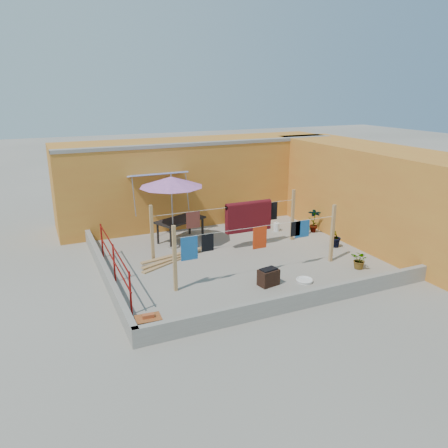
{
  "coord_description": "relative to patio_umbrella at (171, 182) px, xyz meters",
  "views": [
    {
      "loc": [
        -5.63,
        -11.48,
        5.11
      ],
      "look_at": [
        -0.34,
        0.3,
        1.08
      ],
      "focal_mm": 35.0,
      "sensor_mm": 36.0,
      "label": 1
    }
  ],
  "objects": [
    {
      "name": "wall_back",
      "position": [
        2.04,
        2.93,
        -0.62
      ],
      "size": [
        11.0,
        3.27,
        3.21
      ],
      "color": "#C07C2A",
      "rests_on": "ground"
    },
    {
      "name": "water_jug_a",
      "position": [
        4.79,
        -0.65,
        -2.06
      ],
      "size": [
        0.24,
        0.24,
        0.38
      ],
      "color": "silver",
      "rests_on": "ground"
    },
    {
      "name": "water_jug_b",
      "position": [
        4.05,
        0.1,
        -2.07
      ],
      "size": [
        0.23,
        0.23,
        0.36
      ],
      "color": "silver",
      "rests_on": "ground"
    },
    {
      "name": "brick_stack",
      "position": [
        -2.16,
        -4.97,
        -2.02
      ],
      "size": [
        0.57,
        0.43,
        0.48
      ],
      "color": "#9D5024",
      "rests_on": "ground"
    },
    {
      "name": "outdoor_table",
      "position": [
        0.44,
        0.52,
        -1.51
      ],
      "size": [
        1.88,
        1.44,
        0.79
      ],
      "color": "black",
      "rests_on": "ground"
    },
    {
      "name": "clothesline_rig",
      "position": [
        2.13,
        -1.24,
        -1.2
      ],
      "size": [
        5.09,
        2.35,
        1.8
      ],
      "color": "tan",
      "rests_on": "ground"
    },
    {
      "name": "ground",
      "position": [
        1.54,
        -1.77,
        -2.23
      ],
      "size": [
        80.0,
        80.0,
        0.0
      ],
      "primitive_type": "plane",
      "color": "#9E998E",
      "rests_on": "ground"
    },
    {
      "name": "plant_right_c",
      "position": [
        4.45,
        -4.01,
        -1.95
      ],
      "size": [
        0.58,
        0.62,
        0.56
      ],
      "primitive_type": "imported",
      "rotation": [
        0.0,
        0.0,
        5.05
      ],
      "color": "#1E5A19",
      "rests_on": "ground"
    },
    {
      "name": "patio_umbrella",
      "position": [
        0.0,
        0.0,
        0.0
      ],
      "size": [
        2.51,
        2.51,
        2.48
      ],
      "color": "gray",
      "rests_on": "ground"
    },
    {
      "name": "wall_right",
      "position": [
        6.74,
        -1.77,
        -0.63
      ],
      "size": [
        2.4,
        9.0,
        3.2
      ],
      "primitive_type": "cube",
      "color": "#C07C2A",
      "rests_on": "ground"
    },
    {
      "name": "brazier",
      "position": [
        1.44,
        -3.87,
        -1.99
      ],
      "size": [
        0.59,
        0.44,
        0.48
      ],
      "color": "black",
      "rests_on": "ground"
    },
    {
      "name": "plant_back_a",
      "position": [
        2.85,
        1.43,
        -1.83
      ],
      "size": [
        0.76,
        0.68,
        0.79
      ],
      "primitive_type": "imported",
      "rotation": [
        0.0,
        0.0,
        0.1
      ],
      "color": "#1E5A19",
      "rests_on": "ground"
    },
    {
      "name": "plant_back_b",
      "position": [
        2.88,
        1.43,
        -1.89
      ],
      "size": [
        0.43,
        0.43,
        0.68
      ],
      "primitive_type": "imported",
      "rotation": [
        0.0,
        0.0,
        1.71
      ],
      "color": "#1E5A19",
      "rests_on": "ground"
    },
    {
      "name": "white_basin",
      "position": [
        2.45,
        -4.11,
        -2.18
      ],
      "size": [
        0.47,
        0.47,
        0.08
      ],
      "color": "silver",
      "rests_on": "ground"
    },
    {
      "name": "lumber_pile",
      "position": [
        -0.4,
        -1.13,
        -2.15
      ],
      "size": [
        2.29,
        1.15,
        0.14
      ],
      "color": "tan",
      "rests_on": "ground"
    },
    {
      "name": "plant_right_a",
      "position": [
        5.24,
        -0.59,
        -1.77
      ],
      "size": [
        0.57,
        0.57,
        0.92
      ],
      "primitive_type": "imported",
      "rotation": [
        0.0,
        0.0,
        2.35
      ],
      "color": "#1E5A19",
      "rests_on": "ground"
    },
    {
      "name": "parapet_left",
      "position": [
        -2.54,
        -1.77,
        -2.01
      ],
      "size": [
        0.16,
        7.3,
        0.44
      ],
      "primitive_type": "cube",
      "color": "gray",
      "rests_on": "ground"
    },
    {
      "name": "green_hose",
      "position": [
        5.24,
        -0.11,
        -2.19
      ],
      "size": [
        0.48,
        0.48,
        0.07
      ],
      "color": "#186C25",
      "rests_on": "ground"
    },
    {
      "name": "plant_right_b",
      "position": [
        4.94,
        -2.23,
        -1.86
      ],
      "size": [
        0.52,
        0.5,
        0.74
      ],
      "primitive_type": "imported",
      "rotation": [
        0.0,
        0.0,
        3.76
      ],
      "color": "#1E5A19",
      "rests_on": "ground"
    },
    {
      "name": "parapet_front",
      "position": [
        1.54,
        -5.35,
        -2.01
      ],
      "size": [
        8.3,
        0.16,
        0.44
      ],
      "primitive_type": "cube",
      "color": "gray",
      "rests_on": "ground"
    },
    {
      "name": "red_railing",
      "position": [
        -2.31,
        -1.97,
        -1.51
      ],
      "size": [
        0.05,
        4.2,
        1.1
      ],
      "color": "maroon",
      "rests_on": "ground"
    }
  ]
}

